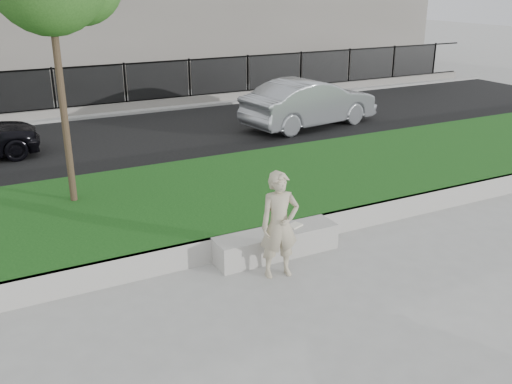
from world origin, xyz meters
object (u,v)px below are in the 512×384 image
book (295,225)px  man (279,225)px  car_silver (310,103)px  stone_bench (276,243)px

book → man: bearing=-156.5°
book → car_silver: size_ratio=0.05×
stone_bench → car_silver: (4.97, 6.82, 0.52)m
car_silver → book: bearing=136.5°
stone_bench → man: bearing=-115.9°
man → car_silver: man is taller
stone_bench → book: (0.35, 0.03, 0.22)m
stone_bench → car_silver: bearing=53.9°
book → car_silver: 8.22m
book → car_silver: car_silver is taller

